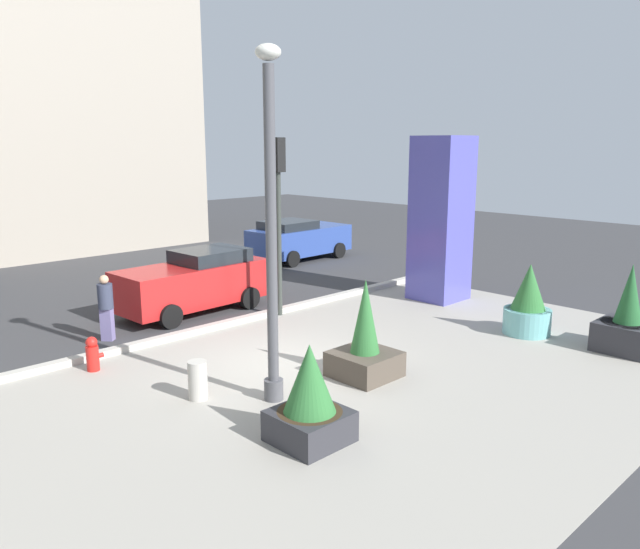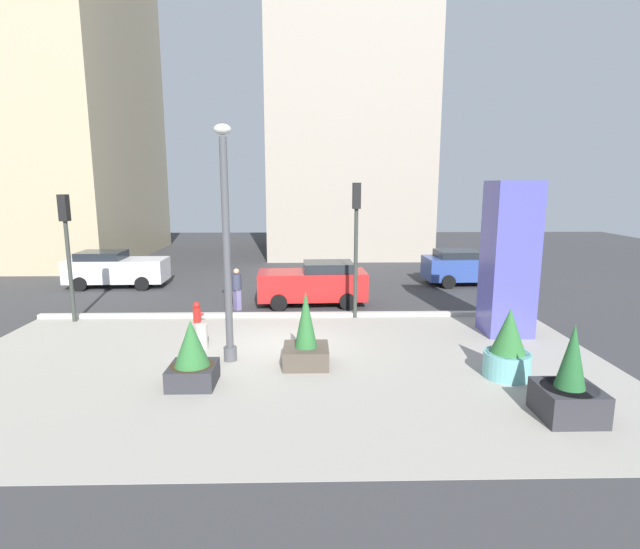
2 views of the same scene
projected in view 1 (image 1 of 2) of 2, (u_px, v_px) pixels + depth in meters
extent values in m
plane|color=#38383A|center=(183.00, 325.00, 16.20)|extent=(60.00, 60.00, 0.00)
cube|color=#9E998E|center=(350.00, 389.00, 12.00)|extent=(18.00, 10.00, 0.02)
cube|color=#B7B2A8|center=(202.00, 330.00, 15.57)|extent=(18.00, 0.24, 0.16)
cylinder|color=#4C4C51|center=(274.00, 390.00, 11.48)|extent=(0.36, 0.36, 0.40)
cylinder|color=#4C4C51|center=(271.00, 241.00, 10.89)|extent=(0.20, 0.20, 6.00)
ellipsoid|color=silver|center=(268.00, 52.00, 10.23)|extent=(0.44, 0.44, 0.28)
cube|color=#4C4CAD|center=(441.00, 219.00, 18.49)|extent=(1.43, 1.43, 4.91)
cube|color=#2D2D33|center=(626.00, 337.00, 14.14)|extent=(1.20, 1.20, 0.69)
cylinder|color=#382819|center=(627.00, 323.00, 14.07)|extent=(1.14, 1.14, 0.04)
cone|color=#235B2D|center=(630.00, 294.00, 13.93)|extent=(0.61, 0.61, 1.36)
cube|color=#2D2D33|center=(310.00, 426.00, 9.86)|extent=(1.12, 1.12, 0.52)
cylinder|color=#382819|center=(310.00, 412.00, 9.81)|extent=(1.06, 1.06, 0.04)
cone|color=#2D6B33|center=(310.00, 378.00, 9.69)|extent=(0.85, 0.85, 1.12)
cube|color=#4C4238|center=(364.00, 364.00, 12.61)|extent=(1.21, 1.21, 0.53)
cylinder|color=#382819|center=(365.00, 353.00, 12.56)|extent=(1.15, 1.15, 0.04)
cone|color=#2D6B33|center=(365.00, 316.00, 12.40)|extent=(0.60, 0.60, 1.53)
cylinder|color=#6BB2B2|center=(527.00, 321.00, 15.43)|extent=(1.17, 1.17, 0.64)
cylinder|color=#382819|center=(528.00, 310.00, 15.37)|extent=(1.07, 1.07, 0.04)
cone|color=#2D6B33|center=(529.00, 287.00, 15.25)|extent=(0.85, 0.85, 1.15)
cylinder|color=red|center=(93.00, 358.00, 12.92)|extent=(0.26, 0.26, 0.55)
sphere|color=red|center=(91.00, 342.00, 12.84)|extent=(0.24, 0.24, 0.24)
cylinder|color=red|center=(100.00, 355.00, 13.03)|extent=(0.12, 0.10, 0.10)
cylinder|color=#B2ADA3|center=(198.00, 380.00, 11.46)|extent=(0.36, 0.36, 0.75)
cylinder|color=#333833|center=(279.00, 245.00, 16.77)|extent=(0.14, 0.14, 3.95)
cube|color=black|center=(278.00, 155.00, 16.26)|extent=(0.28, 0.32, 0.90)
sphere|color=green|center=(273.00, 144.00, 16.32)|extent=(0.18, 0.18, 0.18)
cube|color=#2D4793|center=(300.00, 240.00, 25.26)|extent=(4.40, 2.06, 1.05)
cube|color=#1E2328|center=(288.00, 225.00, 24.66)|extent=(2.01, 1.74, 0.33)
cylinder|color=black|center=(306.00, 245.00, 26.95)|extent=(0.65, 0.24, 0.64)
cylinder|color=black|center=(339.00, 250.00, 25.67)|extent=(0.65, 0.24, 0.64)
cylinder|color=black|center=(260.00, 253.00, 25.05)|extent=(0.65, 0.24, 0.64)
cylinder|color=black|center=(292.00, 259.00, 23.77)|extent=(0.65, 0.24, 0.64)
cube|color=red|center=(193.00, 284.00, 17.32)|extent=(4.36, 1.92, 1.09)
cube|color=#1E2328|center=(210.00, 255.00, 17.62)|extent=(1.99, 1.61, 0.37)
cylinder|color=black|center=(170.00, 316.00, 15.90)|extent=(0.65, 0.25, 0.64)
cylinder|color=black|center=(135.00, 305.00, 17.06)|extent=(0.65, 0.25, 0.64)
cylinder|color=black|center=(249.00, 298.00, 17.79)|extent=(0.65, 0.25, 0.64)
cylinder|color=black|center=(213.00, 288.00, 18.95)|extent=(0.65, 0.25, 0.64)
cube|color=slate|center=(107.00, 324.00, 14.91)|extent=(0.33, 0.34, 0.80)
cylinder|color=#33384C|center=(105.00, 296.00, 14.77)|extent=(0.51, 0.51, 0.60)
sphere|color=tan|center=(104.00, 280.00, 14.68)|extent=(0.22, 0.22, 0.22)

